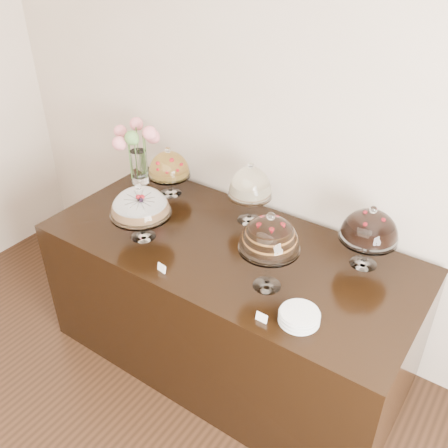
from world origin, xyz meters
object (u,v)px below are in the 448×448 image
Objects in this scene: cake_stand_sugar_sponge at (140,204)px; cake_stand_dark_choco at (370,228)px; cake_stand_fruit_tart at (169,166)px; flower_vase at (137,146)px; cake_stand_cheesecake at (250,185)px; plate_stack at (299,317)px; display_counter at (229,305)px; cake_stand_choco_layer at (270,237)px.

cake_stand_dark_choco is (1.17, 0.49, 0.02)m from cake_stand_sugar_sponge.
cake_stand_fruit_tart is 0.29m from flower_vase.
cake_stand_cheesecake is (0.42, 0.51, 0.03)m from cake_stand_sugar_sponge.
plate_stack is (1.29, -0.60, -0.17)m from cake_stand_fruit_tart.
cake_stand_fruit_tart is at bearing -178.39° from cake_stand_cheesecake.
display_counter is at bearing -23.06° from cake_stand_fruit_tart.
flower_vase is at bearing 133.95° from cake_stand_sugar_sponge.
cake_stand_choco_layer is 1.31× the size of cake_stand_fruit_tart.
cake_stand_choco_layer is at bearing -19.87° from flower_vase.
flower_vase reaches higher than cake_stand_cheesecake.
cake_stand_sugar_sponge is 0.80× the size of cake_stand_choco_layer.
cake_stand_cheesecake reaches higher than cake_stand_dark_choco.
cake_stand_dark_choco is 0.64m from plate_stack.
cake_stand_choco_layer is 1.40m from flower_vase.
plate_stack is (0.61, -0.32, 0.48)m from display_counter.
cake_stand_choco_layer reaches higher than cake_stand_sugar_sponge.
display_counter is 4.95× the size of cake_stand_choco_layer.
cake_stand_sugar_sponge is at bearing -46.05° from flower_vase.
flower_vase is (-0.90, -0.00, 0.02)m from cake_stand_cheesecake.
cake_stand_dark_choco reaches higher than cake_stand_sugar_sponge.
cake_stand_sugar_sponge is 0.84m from cake_stand_choco_layer.
cake_stand_sugar_sponge is 1.27m from cake_stand_dark_choco.
cake_stand_fruit_tart is (-1.37, 0.00, -0.03)m from cake_stand_dark_choco.
cake_stand_dark_choco is (0.70, 0.28, 0.69)m from display_counter.
plate_stack is at bearing -5.93° from cake_stand_sugar_sponge.
cake_stand_dark_choco is at bearing -1.58° from cake_stand_cheesecake.
cake_stand_fruit_tart is at bearing -2.49° from flower_vase.
display_counter is 6.51× the size of cake_stand_fruit_tart.
plate_stack is at bearing -21.39° from flower_vase.
cake_stand_cheesecake is at bearing 0.31° from flower_vase.
cake_stand_fruit_tart is at bearing 179.86° from cake_stand_dark_choco.
cake_stand_sugar_sponge is at bearing -178.07° from cake_stand_choco_layer.
cake_stand_sugar_sponge is (-0.47, -0.20, 0.67)m from display_counter.
cake_stand_fruit_tart is (-0.62, -0.02, -0.05)m from cake_stand_cheesecake.
display_counter is 0.84m from plate_stack.
cake_stand_sugar_sponge is 1.05× the size of cake_stand_fruit_tart.
cake_stand_sugar_sponge is 1.11m from plate_stack.
cake_stand_fruit_tart is at bearing 156.94° from display_counter.
flower_vase reaches higher than display_counter.
cake_stand_choco_layer is 0.63m from cake_stand_cheesecake.
cake_stand_dark_choco is at bearing 22.14° from display_counter.
plate_stack is (1.09, -0.11, -0.19)m from cake_stand_sugar_sponge.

